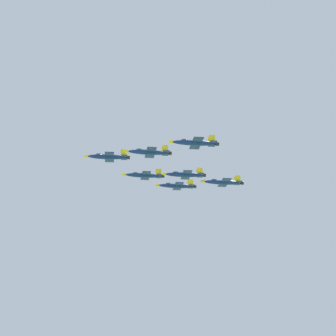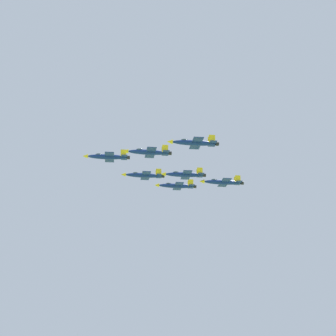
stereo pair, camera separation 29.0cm
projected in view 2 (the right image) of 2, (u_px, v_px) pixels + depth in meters
jet_lead at (107, 157)px, 226.51m from camera, size 17.10×12.01×3.95m
jet_left_wingman at (148, 152)px, 214.94m from camera, size 17.04×11.49×3.89m
jet_right_wingman at (144, 175)px, 239.43m from camera, size 16.91×11.41×3.87m
jet_left_outer at (194, 143)px, 203.93m from camera, size 17.32×11.76×3.97m
jet_right_outer at (176, 186)px, 253.32m from camera, size 17.28×11.71×3.96m
jet_slot_rear at (184, 174)px, 227.47m from camera, size 16.54×11.69×3.83m
jet_trailing at (223, 182)px, 228.13m from camera, size 16.65×11.23×3.81m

